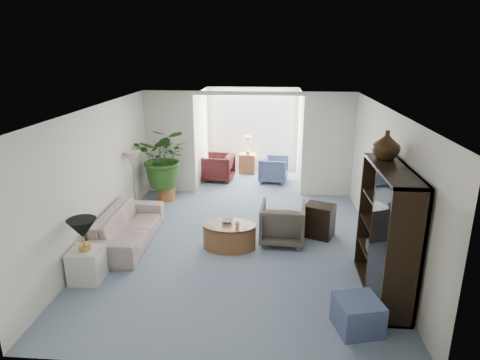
# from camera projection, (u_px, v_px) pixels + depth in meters

# --- Properties ---
(floor) EXTENTS (6.00, 6.00, 0.00)m
(floor) POSITION_uv_depth(u_px,v_px,m) (237.00, 248.00, 7.57)
(floor) COLOR #8192AA
(floor) RESTS_ON ground
(sunroom_floor) EXTENTS (2.60, 2.60, 0.00)m
(sunroom_floor) POSITION_uv_depth(u_px,v_px,m) (250.00, 180.00, 11.46)
(sunroom_floor) COLOR #8192AA
(sunroom_floor) RESTS_ON ground
(back_pier_left) EXTENTS (1.20, 0.12, 2.50)m
(back_pier_left) POSITION_uv_depth(u_px,v_px,m) (170.00, 143.00, 10.19)
(back_pier_left) COLOR white
(back_pier_left) RESTS_ON ground
(back_pier_right) EXTENTS (1.20, 0.12, 2.50)m
(back_pier_right) POSITION_uv_depth(u_px,v_px,m) (328.00, 145.00, 9.90)
(back_pier_right) COLOR white
(back_pier_right) RESTS_ON ground
(back_header) EXTENTS (2.60, 0.12, 0.10)m
(back_header) POSITION_uv_depth(u_px,v_px,m) (248.00, 93.00, 9.68)
(back_header) COLOR white
(back_header) RESTS_ON back_pier_left
(window_pane) EXTENTS (2.20, 0.02, 1.50)m
(window_pane) POSITION_uv_depth(u_px,v_px,m) (253.00, 122.00, 12.07)
(window_pane) COLOR white
(window_blinds) EXTENTS (2.20, 0.02, 1.50)m
(window_blinds) POSITION_uv_depth(u_px,v_px,m) (252.00, 123.00, 12.04)
(window_blinds) COLOR white
(framed_picture) EXTENTS (0.04, 0.50, 0.40)m
(framed_picture) POSITION_uv_depth(u_px,v_px,m) (388.00, 161.00, 6.77)
(framed_picture) COLOR #C0B59A
(sofa) EXTENTS (0.87, 2.14, 0.62)m
(sofa) POSITION_uv_depth(u_px,v_px,m) (128.00, 227.00, 7.70)
(sofa) COLOR beige
(sofa) RESTS_ON ground
(end_table) EXTENTS (0.48, 0.48, 0.52)m
(end_table) POSITION_uv_depth(u_px,v_px,m) (87.00, 265.00, 6.45)
(end_table) COLOR silver
(end_table) RESTS_ON ground
(table_lamp) EXTENTS (0.44, 0.44, 0.30)m
(table_lamp) POSITION_uv_depth(u_px,v_px,m) (82.00, 229.00, 6.27)
(table_lamp) COLOR black
(table_lamp) RESTS_ON end_table
(floor_lamp) EXTENTS (0.36, 0.36, 0.28)m
(floor_lamp) POSITION_uv_depth(u_px,v_px,m) (132.00, 158.00, 8.77)
(floor_lamp) COLOR beige
(floor_lamp) RESTS_ON ground
(coffee_table) EXTENTS (0.97, 0.97, 0.45)m
(coffee_table) POSITION_uv_depth(u_px,v_px,m) (229.00, 236.00, 7.52)
(coffee_table) COLOR brown
(coffee_table) RESTS_ON ground
(coffee_bowl) EXTENTS (0.23, 0.23, 0.05)m
(coffee_bowl) POSITION_uv_depth(u_px,v_px,m) (227.00, 221.00, 7.54)
(coffee_bowl) COLOR silver
(coffee_bowl) RESTS_ON coffee_table
(coffee_cup) EXTENTS (0.10, 0.10, 0.09)m
(coffee_cup) POSITION_uv_depth(u_px,v_px,m) (237.00, 225.00, 7.33)
(coffee_cup) COLOR beige
(coffee_cup) RESTS_ON coffee_table
(wingback_chair) EXTENTS (0.85, 0.87, 0.75)m
(wingback_chair) POSITION_uv_depth(u_px,v_px,m) (283.00, 223.00, 7.71)
(wingback_chair) COLOR #61594D
(wingback_chair) RESTS_ON ground
(side_table_dark) EXTENTS (0.65, 0.60, 0.63)m
(side_table_dark) POSITION_uv_depth(u_px,v_px,m) (319.00, 221.00, 7.96)
(side_table_dark) COLOR black
(side_table_dark) RESTS_ON ground
(entertainment_cabinet) EXTENTS (0.46, 1.71, 1.91)m
(entertainment_cabinet) POSITION_uv_depth(u_px,v_px,m) (387.00, 233.00, 5.92)
(entertainment_cabinet) COLOR black
(entertainment_cabinet) RESTS_ON ground
(cabinet_urn) EXTENTS (0.40, 0.40, 0.42)m
(cabinet_urn) POSITION_uv_depth(u_px,v_px,m) (386.00, 145.00, 6.04)
(cabinet_urn) COLOR #322110
(cabinet_urn) RESTS_ON entertainment_cabinet
(ottoman) EXTENTS (0.64, 0.64, 0.43)m
(ottoman) POSITION_uv_depth(u_px,v_px,m) (358.00, 315.00, 5.32)
(ottoman) COLOR slate
(ottoman) RESTS_ON ground
(plant_pot) EXTENTS (0.40, 0.40, 0.32)m
(plant_pot) POSITION_uv_depth(u_px,v_px,m) (167.00, 193.00, 9.94)
(plant_pot) COLOR #AB6731
(plant_pot) RESTS_ON ground
(house_plant) EXTENTS (1.29, 1.12, 1.43)m
(house_plant) POSITION_uv_depth(u_px,v_px,m) (165.00, 157.00, 9.67)
(house_plant) COLOR #2D5A1F
(house_plant) RESTS_ON plant_pot
(sunroom_chair_blue) EXTENTS (0.83, 0.81, 0.68)m
(sunroom_chair_blue) POSITION_uv_depth(u_px,v_px,m) (274.00, 169.00, 11.24)
(sunroom_chair_blue) COLOR slate
(sunroom_chair_blue) RESTS_ON ground
(sunroom_chair_maroon) EXTENTS (0.88, 0.86, 0.72)m
(sunroom_chair_maroon) POSITION_uv_depth(u_px,v_px,m) (218.00, 167.00, 11.34)
(sunroom_chair_maroon) COLOR #511B1E
(sunroom_chair_maroon) RESTS_ON ground
(sunroom_table) EXTENTS (0.50, 0.41, 0.56)m
(sunroom_table) POSITION_uv_depth(u_px,v_px,m) (248.00, 164.00, 12.02)
(sunroom_table) COLOR brown
(sunroom_table) RESTS_ON ground
(shelf_clutter) EXTENTS (0.30, 0.86, 1.06)m
(shelf_clutter) POSITION_uv_depth(u_px,v_px,m) (387.00, 238.00, 5.71)
(shelf_clutter) COLOR #42403D
(shelf_clutter) RESTS_ON entertainment_cabinet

